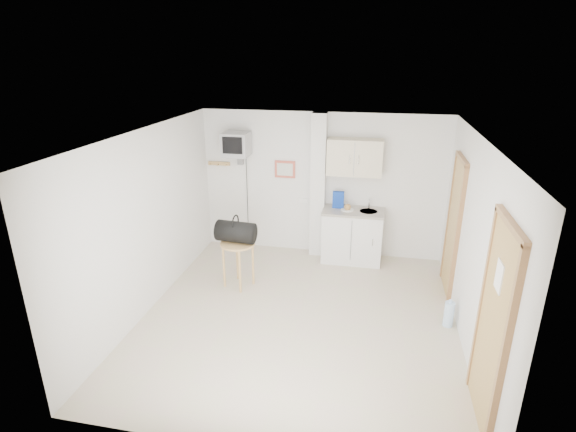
% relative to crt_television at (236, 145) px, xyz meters
% --- Properties ---
extents(ground, '(4.50, 4.50, 0.00)m').
position_rel_crt_television_xyz_m(ground, '(1.45, -2.02, -1.94)').
color(ground, '#C1B698').
rests_on(ground, ground).
extents(room_envelope, '(4.24, 4.54, 2.55)m').
position_rel_crt_television_xyz_m(room_envelope, '(1.69, -1.93, -0.40)').
color(room_envelope, white).
rests_on(room_envelope, ground).
extents(kitchenette, '(1.03, 0.58, 2.10)m').
position_rel_crt_television_xyz_m(kitchenette, '(2.02, -0.02, -1.13)').
color(kitchenette, white).
rests_on(kitchenette, ground).
extents(crt_television, '(0.44, 0.45, 2.15)m').
position_rel_crt_television_xyz_m(crt_television, '(0.00, 0.00, 0.00)').
color(crt_television, slate).
rests_on(crt_television, ground).
extents(round_table, '(0.53, 0.53, 0.72)m').
position_rel_crt_television_xyz_m(round_table, '(0.38, -1.31, -1.34)').
color(round_table, tan).
rests_on(round_table, ground).
extents(duffel_bag, '(0.61, 0.37, 0.43)m').
position_rel_crt_television_xyz_m(duffel_bag, '(0.35, -1.27, -1.05)').
color(duffel_bag, black).
rests_on(duffel_bag, round_table).
extents(water_bottle, '(0.13, 0.13, 0.39)m').
position_rel_crt_television_xyz_m(water_bottle, '(3.43, -1.81, -1.76)').
color(water_bottle, '#B2D5F7').
rests_on(water_bottle, ground).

